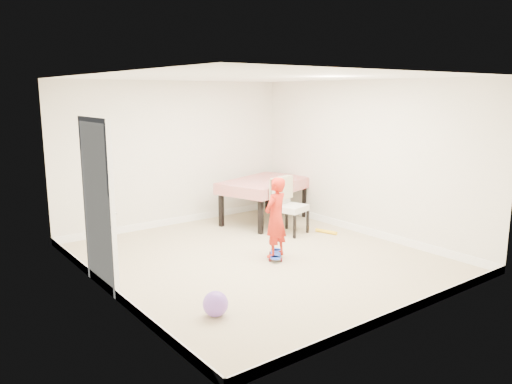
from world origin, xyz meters
TOP-DOWN VIEW (x-y plane):
  - ground at (0.00, 0.00)m, footprint 5.00×5.00m
  - ceiling at (0.00, 0.00)m, footprint 4.50×5.00m
  - wall_back at (0.00, 2.48)m, footprint 4.50×0.04m
  - wall_front at (0.00, -2.48)m, footprint 4.50×0.04m
  - wall_left at (-2.23, 0.00)m, footprint 0.04×5.00m
  - wall_right at (2.23, 0.00)m, footprint 0.04×5.00m
  - door at (-2.22, 0.30)m, footprint 0.11×0.94m
  - baseboard_back at (0.00, 2.49)m, footprint 4.50×0.02m
  - baseboard_front at (0.00, -2.49)m, footprint 4.50×0.02m
  - baseboard_left at (-2.24, 0.00)m, footprint 0.02×5.00m
  - baseboard_right at (2.24, 0.00)m, footprint 0.02×5.00m
  - dining_table at (1.39, 1.65)m, footprint 1.93×1.52m
  - dining_chair at (1.24, 0.72)m, footprint 0.69×0.74m
  - skateboard at (0.20, -0.15)m, footprint 0.48×0.53m
  - child at (0.18, -0.16)m, footprint 0.49×0.40m
  - balloon at (-1.55, -1.25)m, footprint 0.28×0.28m
  - foam_toy at (1.74, 0.35)m, footprint 0.18×0.40m

SIDE VIEW (x-z plane):
  - ground at x=0.00m, z-range 0.00..0.00m
  - foam_toy at x=1.74m, z-range 0.00..0.06m
  - skateboard at x=0.20m, z-range 0.00..0.08m
  - baseboard_back at x=0.00m, z-range 0.00..0.12m
  - baseboard_front at x=0.00m, z-range 0.00..0.12m
  - baseboard_left at x=-2.24m, z-range 0.00..0.12m
  - baseboard_right at x=2.24m, z-range 0.00..0.12m
  - balloon at x=-1.55m, z-range 0.00..0.28m
  - dining_table at x=1.39m, z-range 0.00..0.80m
  - dining_chair at x=1.24m, z-range 0.00..0.97m
  - child at x=0.18m, z-range 0.00..1.17m
  - door at x=-2.22m, z-range -0.03..2.08m
  - wall_back at x=0.00m, z-range 0.00..2.60m
  - wall_front at x=0.00m, z-range 0.00..2.60m
  - wall_left at x=-2.23m, z-range 0.00..2.60m
  - wall_right at x=2.23m, z-range 0.00..2.60m
  - ceiling at x=0.00m, z-range 2.56..2.60m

